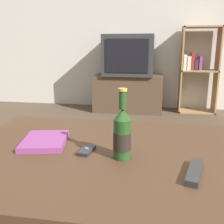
{
  "coord_description": "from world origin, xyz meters",
  "views": [
    {
      "loc": [
        0.22,
        -0.96,
        0.91
      ],
      "look_at": [
        0.01,
        0.24,
        0.6
      ],
      "focal_mm": 42.0,
      "sensor_mm": 36.0,
      "label": 1
    }
  ],
  "objects_px": {
    "television": "(129,55)",
    "bookshelf": "(197,68)",
    "tv_stand": "(128,93)",
    "table_book": "(45,141)",
    "remote_control": "(194,172)",
    "cell_phone": "(87,150)",
    "beer_bottle": "(122,134)"
  },
  "relations": [
    {
      "from": "cell_phone",
      "to": "tv_stand",
      "type": "bearing_deg",
      "value": 100.01
    },
    {
      "from": "beer_bottle",
      "to": "cell_phone",
      "type": "relative_size",
      "value": 2.58
    },
    {
      "from": "television",
      "to": "cell_phone",
      "type": "bearing_deg",
      "value": -87.49
    },
    {
      "from": "tv_stand",
      "to": "remote_control",
      "type": "height_order",
      "value": "remote_control"
    },
    {
      "from": "television",
      "to": "table_book",
      "type": "xyz_separation_m",
      "value": [
        -0.08,
        -2.68,
        -0.28
      ]
    },
    {
      "from": "remote_control",
      "to": "table_book",
      "type": "bearing_deg",
      "value": 176.54
    },
    {
      "from": "cell_phone",
      "to": "remote_control",
      "type": "xyz_separation_m",
      "value": [
        0.4,
        -0.13,
        0.0
      ]
    },
    {
      "from": "television",
      "to": "table_book",
      "type": "distance_m",
      "value": 2.69
    },
    {
      "from": "beer_bottle",
      "to": "remote_control",
      "type": "height_order",
      "value": "beer_bottle"
    },
    {
      "from": "bookshelf",
      "to": "table_book",
      "type": "height_order",
      "value": "bookshelf"
    },
    {
      "from": "television",
      "to": "bookshelf",
      "type": "distance_m",
      "value": 0.95
    },
    {
      "from": "remote_control",
      "to": "cell_phone",
      "type": "bearing_deg",
      "value": 176.12
    },
    {
      "from": "tv_stand",
      "to": "bookshelf",
      "type": "bearing_deg",
      "value": 5.68
    },
    {
      "from": "tv_stand",
      "to": "television",
      "type": "distance_m",
      "value": 0.53
    },
    {
      "from": "tv_stand",
      "to": "television",
      "type": "relative_size",
      "value": 1.41
    },
    {
      "from": "beer_bottle",
      "to": "remote_control",
      "type": "distance_m",
      "value": 0.28
    },
    {
      "from": "cell_phone",
      "to": "table_book",
      "type": "bearing_deg",
      "value": 170.92
    },
    {
      "from": "cell_phone",
      "to": "television",
      "type": "bearing_deg",
      "value": 100.02
    },
    {
      "from": "television",
      "to": "beer_bottle",
      "type": "distance_m",
      "value": 2.79
    },
    {
      "from": "television",
      "to": "bookshelf",
      "type": "height_order",
      "value": "bookshelf"
    },
    {
      "from": "table_book",
      "to": "remote_control",
      "type": "bearing_deg",
      "value": -28.65
    },
    {
      "from": "beer_bottle",
      "to": "table_book",
      "type": "distance_m",
      "value": 0.37
    },
    {
      "from": "cell_phone",
      "to": "bookshelf",
      "type": "bearing_deg",
      "value": 81.57
    },
    {
      "from": "tv_stand",
      "to": "beer_bottle",
      "type": "distance_m",
      "value": 2.81
    },
    {
      "from": "tv_stand",
      "to": "table_book",
      "type": "bearing_deg",
      "value": -91.73
    },
    {
      "from": "beer_bottle",
      "to": "cell_phone",
      "type": "height_order",
      "value": "beer_bottle"
    },
    {
      "from": "television",
      "to": "cell_phone",
      "type": "relative_size",
      "value": 6.59
    },
    {
      "from": "cell_phone",
      "to": "remote_control",
      "type": "relative_size",
      "value": 0.57
    },
    {
      "from": "cell_phone",
      "to": "remote_control",
      "type": "height_order",
      "value": "remote_control"
    },
    {
      "from": "beer_bottle",
      "to": "television",
      "type": "bearing_deg",
      "value": 95.48
    },
    {
      "from": "bookshelf",
      "to": "cell_phone",
      "type": "bearing_deg",
      "value": -105.94
    },
    {
      "from": "bookshelf",
      "to": "television",
      "type": "bearing_deg",
      "value": -174.09
    }
  ]
}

